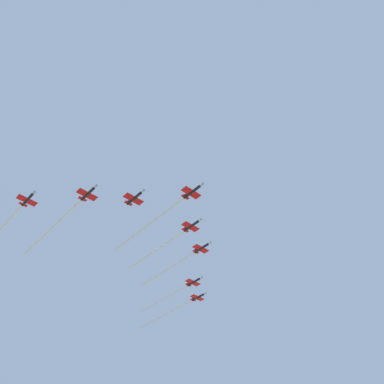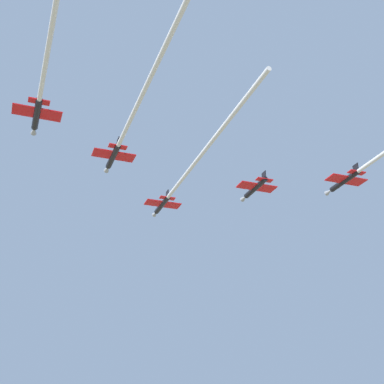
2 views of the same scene
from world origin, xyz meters
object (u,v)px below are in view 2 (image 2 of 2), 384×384
Objects in this scene: jet_port_inner at (131,119)px; jet_port_outer at (46,62)px; jet_lead at (187,173)px; jet_starboard_inner at (255,188)px.

jet_port_outer is (19.53, -1.93, 0.32)m from jet_port_inner.
jet_starboard_inner is (-12.69, 10.37, -1.00)m from jet_lead.
jet_lead is 16.42m from jet_starboard_inner.
jet_port_inner is (22.58, 1.83, 1.01)m from jet_lead.
jet_port_outer reaches higher than jet_lead.
jet_port_inner is 19.63m from jet_port_outer.
jet_lead is 22.67m from jet_port_inner.
jet_starboard_inner is 55.84m from jet_port_outer.
jet_port_inner is at bearing -154.57° from jet_starboard_inner.
jet_lead is at bearing 179.79° from jet_starboard_inner.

